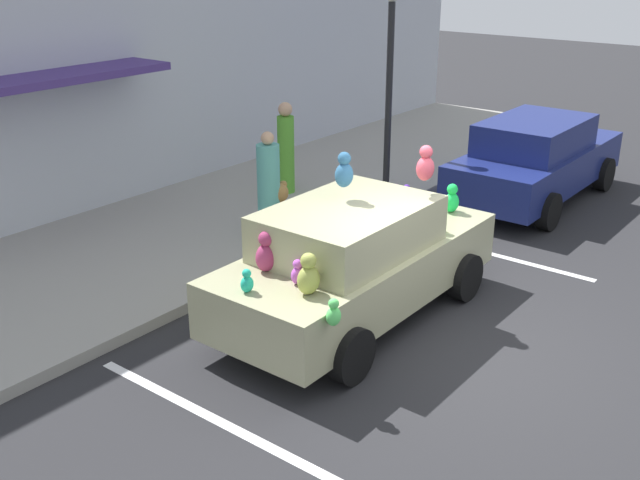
{
  "coord_description": "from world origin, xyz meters",
  "views": [
    {
      "loc": [
        -7.05,
        -3.66,
        4.45
      ],
      "look_at": [
        -0.01,
        1.84,
        0.9
      ],
      "focal_mm": 42.18,
      "sensor_mm": 36.0,
      "label": 1
    }
  ],
  "objects_px": {
    "plush_covered_car": "(356,260)",
    "parked_sedan_behind": "(536,159)",
    "teddy_bear_on_sidewalk": "(279,209)",
    "pedestrian_near_shopfront": "(269,188)",
    "pedestrian_walking_past": "(286,150)",
    "street_lamp_post": "(390,69)"
  },
  "relations": [
    {
      "from": "parked_sedan_behind",
      "to": "pedestrian_walking_past",
      "type": "relative_size",
      "value": 2.62
    },
    {
      "from": "teddy_bear_on_sidewalk",
      "to": "street_lamp_post",
      "type": "relative_size",
      "value": 0.23
    },
    {
      "from": "parked_sedan_behind",
      "to": "pedestrian_near_shopfront",
      "type": "distance_m",
      "value": 5.16
    },
    {
      "from": "plush_covered_car",
      "to": "parked_sedan_behind",
      "type": "height_order",
      "value": "plush_covered_car"
    },
    {
      "from": "pedestrian_walking_past",
      "to": "street_lamp_post",
      "type": "bearing_deg",
      "value": -54.79
    },
    {
      "from": "pedestrian_walking_past",
      "to": "pedestrian_near_shopfront",
      "type": "bearing_deg",
      "value": -146.75
    },
    {
      "from": "street_lamp_post",
      "to": "pedestrian_near_shopfront",
      "type": "xyz_separation_m",
      "value": [
        -2.84,
        0.33,
        -1.5
      ]
    },
    {
      "from": "teddy_bear_on_sidewalk",
      "to": "plush_covered_car",
      "type": "bearing_deg",
      "value": -119.73
    },
    {
      "from": "street_lamp_post",
      "to": "pedestrian_walking_past",
      "type": "distance_m",
      "value": 2.34
    },
    {
      "from": "plush_covered_car",
      "to": "pedestrian_walking_past",
      "type": "xyz_separation_m",
      "value": [
        3.07,
        3.75,
        0.14
      ]
    },
    {
      "from": "street_lamp_post",
      "to": "pedestrian_walking_past",
      "type": "relative_size",
      "value": 2.19
    },
    {
      "from": "plush_covered_car",
      "to": "pedestrian_walking_past",
      "type": "height_order",
      "value": "plush_covered_car"
    },
    {
      "from": "pedestrian_near_shopfront",
      "to": "street_lamp_post",
      "type": "bearing_deg",
      "value": -6.54
    },
    {
      "from": "parked_sedan_behind",
      "to": "teddy_bear_on_sidewalk",
      "type": "xyz_separation_m",
      "value": [
        -4.41,
        2.35,
        -0.26
      ]
    },
    {
      "from": "parked_sedan_behind",
      "to": "pedestrian_walking_past",
      "type": "distance_m",
      "value": 4.55
    },
    {
      "from": "street_lamp_post",
      "to": "pedestrian_near_shopfront",
      "type": "relative_size",
      "value": 2.22
    },
    {
      "from": "plush_covered_car",
      "to": "teddy_bear_on_sidewalk",
      "type": "distance_m",
      "value": 2.89
    },
    {
      "from": "parked_sedan_behind",
      "to": "pedestrian_near_shopfront",
      "type": "bearing_deg",
      "value": 151.75
    },
    {
      "from": "plush_covered_car",
      "to": "teddy_bear_on_sidewalk",
      "type": "relative_size",
      "value": 5.05
    },
    {
      "from": "parked_sedan_behind",
      "to": "pedestrian_walking_past",
      "type": "height_order",
      "value": "pedestrian_walking_past"
    },
    {
      "from": "plush_covered_car",
      "to": "pedestrian_walking_past",
      "type": "distance_m",
      "value": 4.85
    },
    {
      "from": "pedestrian_walking_past",
      "to": "parked_sedan_behind",
      "type": "bearing_deg",
      "value": -52.62
    }
  ]
}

